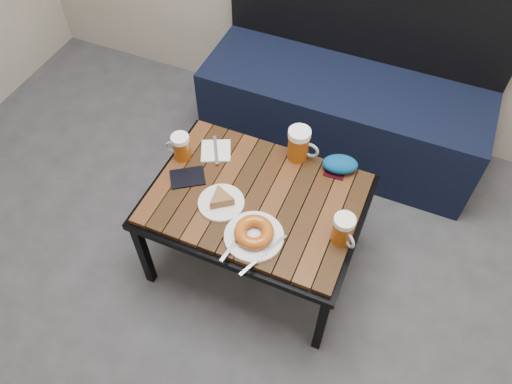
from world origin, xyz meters
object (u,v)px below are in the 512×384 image
at_px(beer_mug_centre, 299,144).
at_px(beer_mug_left, 181,147).
at_px(knit_pouch, 340,164).
at_px(bench, 343,106).
at_px(passport_navy, 187,177).
at_px(cafe_table, 256,203).
at_px(plate_bagel, 254,234).
at_px(passport_burgundy, 336,168).
at_px(plate_pie, 221,201).
at_px(beer_mug_right, 343,230).

bearing_deg(beer_mug_centre, beer_mug_left, -155.86).
bearing_deg(knit_pouch, bench, 102.75).
relative_size(beer_mug_centre, passport_navy, 1.08).
bearing_deg(cafe_table, plate_bagel, -69.18).
xyz_separation_m(beer_mug_left, passport_burgundy, (0.61, 0.19, -0.06)).
bearing_deg(plate_pie, passport_burgundy, 44.28).
distance_m(beer_mug_right, passport_navy, 0.65).
relative_size(bench, passport_burgundy, 12.36).
height_order(beer_mug_left, passport_burgundy, beer_mug_left).
relative_size(cafe_table, passport_burgundy, 7.41).
relative_size(beer_mug_centre, beer_mug_right, 1.17).
height_order(beer_mug_right, knit_pouch, beer_mug_right).
distance_m(plate_bagel, knit_pouch, 0.48).
height_order(passport_navy, passport_burgundy, passport_navy).
height_order(beer_mug_right, passport_burgundy, beer_mug_right).
relative_size(cafe_table, beer_mug_right, 6.68).
relative_size(beer_mug_centre, passport_burgundy, 1.30).
distance_m(cafe_table, beer_mug_right, 0.38).
bearing_deg(cafe_table, passport_navy, -175.63).
xyz_separation_m(plate_pie, knit_pouch, (0.37, 0.34, 0.01)).
distance_m(bench, beer_mug_centre, 0.65).
xyz_separation_m(beer_mug_left, passport_navy, (0.07, -0.09, -0.06)).
bearing_deg(plate_bagel, passport_navy, 156.38).
bearing_deg(bench, cafe_table, -98.30).
relative_size(beer_mug_left, passport_navy, 0.86).
bearing_deg(bench, passport_burgundy, -78.41).
bearing_deg(beer_mug_right, beer_mug_centre, 171.83).
distance_m(beer_mug_left, beer_mug_right, 0.74).
distance_m(plate_pie, passport_burgundy, 0.49).
bearing_deg(bench, beer_mug_left, -122.06).
distance_m(beer_mug_centre, passport_navy, 0.47).
distance_m(plate_bagel, passport_burgundy, 0.47).
relative_size(bench, beer_mug_left, 11.88).
relative_size(beer_mug_right, passport_burgundy, 1.11).
bearing_deg(beer_mug_right, beer_mug_left, -149.97).
height_order(bench, cafe_table, bench).
bearing_deg(plate_pie, cafe_table, 37.77).
height_order(beer_mug_left, plate_bagel, beer_mug_left).
height_order(beer_mug_right, plate_bagel, beer_mug_right).
xyz_separation_m(plate_pie, passport_navy, (-0.18, 0.06, -0.02)).
height_order(beer_mug_centre, knit_pouch, beer_mug_centre).
bearing_deg(plate_bagel, knit_pouch, 66.69).
xyz_separation_m(beer_mug_right, passport_navy, (-0.65, 0.04, -0.06)).
bearing_deg(cafe_table, passport_burgundy, 46.80).
height_order(cafe_table, passport_navy, passport_navy).
relative_size(passport_navy, passport_burgundy, 1.20).
distance_m(bench, plate_pie, 0.99).
height_order(plate_pie, passport_navy, plate_pie).
xyz_separation_m(bench, knit_pouch, (0.13, -0.59, 0.23)).
bearing_deg(plate_bagel, beer_mug_left, 149.86).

